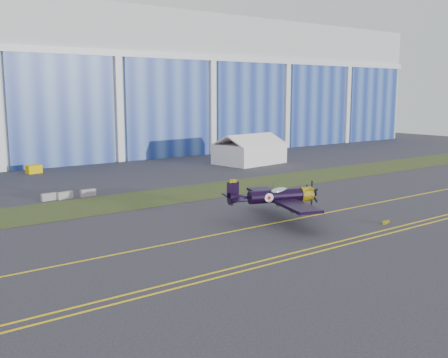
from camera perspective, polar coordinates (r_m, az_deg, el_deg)
ground at (r=50.84m, az=-9.46°, el=-5.82°), size 260.00×260.00×0.00m
grass_median at (r=63.29m, az=-15.30°, el=-3.00°), size 260.00×10.00×0.02m
taxiway_centreline at (r=46.60m, az=-6.62°, el=-7.14°), size 200.00×0.20×0.02m
edge_line_near at (r=39.05m, az=0.51°, el=-10.37°), size 80.00×0.20×0.02m
edge_line_far at (r=39.80m, az=-0.37°, el=-9.98°), size 80.00×0.20×0.02m
guard_board_right at (r=55.99m, az=17.19°, el=-4.51°), size 1.20×0.15×0.35m
warbird at (r=54.60m, az=5.65°, el=-1.85°), size 14.72×16.21×3.99m
tent at (r=99.01m, az=2.78°, el=3.32°), size 13.18×10.41×5.62m
tug at (r=92.50m, az=-19.99°, el=1.01°), size 2.54×1.79×1.37m
gse_box at (r=115.05m, az=3.73°, el=3.15°), size 2.97×2.08×1.61m
barrier_a at (r=68.54m, az=-18.49°, el=-1.85°), size 2.04×0.76×0.90m
barrier_b at (r=68.92m, az=-16.94°, el=-1.71°), size 2.07×0.89×0.90m
barrier_c at (r=69.80m, az=-14.58°, el=-1.47°), size 2.03×0.72×0.90m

